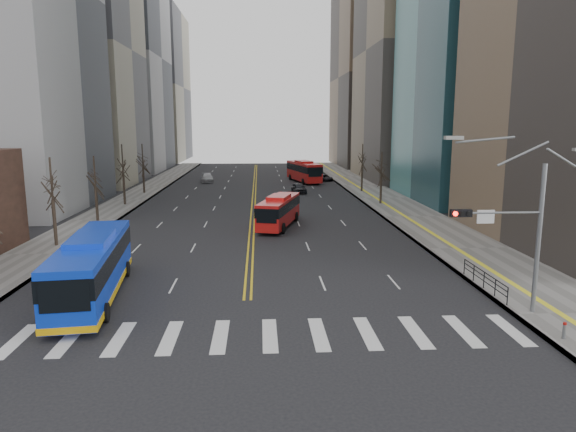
# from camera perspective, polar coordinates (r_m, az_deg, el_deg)

# --- Properties ---
(ground) EXTENTS (220.00, 220.00, 0.00)m
(ground) POSITION_cam_1_polar(r_m,az_deg,el_deg) (25.23, -4.79, -13.12)
(ground) COLOR black
(sidewalk_right) EXTENTS (7.00, 130.00, 0.15)m
(sidewalk_right) POSITION_cam_1_polar(r_m,az_deg,el_deg) (70.90, 10.48, 1.97)
(sidewalk_right) COLOR slate
(sidewalk_right) RESTS_ON ground
(sidewalk_left) EXTENTS (5.00, 130.00, 0.15)m
(sidewalk_left) POSITION_cam_1_polar(r_m,az_deg,el_deg) (71.01, -17.26, 1.70)
(sidewalk_left) COLOR slate
(sidewalk_left) RESTS_ON ground
(crosswalk) EXTENTS (26.70, 4.00, 0.01)m
(crosswalk) POSITION_cam_1_polar(r_m,az_deg,el_deg) (25.23, -4.79, -13.10)
(crosswalk) COLOR silver
(crosswalk) RESTS_ON ground
(centerline) EXTENTS (0.55, 100.00, 0.01)m
(centerline) POSITION_cam_1_polar(r_m,az_deg,el_deg) (78.81, -3.75, 2.88)
(centerline) COLOR gold
(centerline) RESTS_ON ground
(office_towers) EXTENTS (83.00, 134.00, 58.00)m
(office_towers) POSITION_cam_1_polar(r_m,az_deg,el_deg) (92.74, -3.78, 18.79)
(office_towers) COLOR #9A9A9D
(office_towers) RESTS_ON ground
(signal_mast) EXTENTS (5.37, 0.37, 9.39)m
(signal_mast) POSITION_cam_1_polar(r_m,az_deg,el_deg) (28.79, 23.71, -0.91)
(signal_mast) COLOR gray
(signal_mast) RESTS_ON ground
(pedestrian_railing) EXTENTS (0.06, 6.06, 1.02)m
(pedestrian_railing) POSITION_cam_1_polar(r_m,az_deg,el_deg) (33.44, 20.96, -6.38)
(pedestrian_railing) COLOR black
(pedestrian_railing) RESTS_ON sidewalk_right
(street_trees) EXTENTS (35.20, 47.20, 7.60)m
(street_trees) POSITION_cam_1_polar(r_m,az_deg,el_deg) (58.49, -11.05, 4.98)
(street_trees) COLOR black
(street_trees) RESTS_ON ground
(blue_bus) EXTENTS (4.15, 12.94, 3.68)m
(blue_bus) POSITION_cam_1_polar(r_m,az_deg,el_deg) (31.81, -20.91, -5.14)
(blue_bus) COLOR #0D35CE
(blue_bus) RESTS_ON ground
(red_bus_near) EXTENTS (4.77, 9.99, 3.13)m
(red_bus_near) POSITION_cam_1_polar(r_m,az_deg,el_deg) (50.29, -1.02, 0.76)
(red_bus_near) COLOR red
(red_bus_near) RESTS_ON ground
(red_bus_far) EXTENTS (5.40, 12.09, 3.72)m
(red_bus_far) POSITION_cam_1_polar(r_m,az_deg,el_deg) (89.96, 1.77, 5.12)
(red_bus_far) COLOR red
(red_bus_far) RESTS_ON ground
(car_white) EXTENTS (2.32, 4.63, 1.46)m
(car_white) POSITION_cam_1_polar(r_m,az_deg,el_deg) (40.33, -22.36, -3.85)
(car_white) COLOR white
(car_white) RESTS_ON ground
(car_dark_mid) EXTENTS (2.27, 4.52, 1.48)m
(car_dark_mid) POSITION_cam_1_polar(r_m,az_deg,el_deg) (75.49, 1.21, 3.14)
(car_dark_mid) COLOR black
(car_dark_mid) RESTS_ON ground
(car_silver) EXTENTS (2.57, 5.21, 1.46)m
(car_silver) POSITION_cam_1_polar(r_m,az_deg,el_deg) (91.05, -8.98, 4.21)
(car_silver) COLOR #96979B
(car_silver) RESTS_ON ground
(car_dark_far) EXTENTS (2.81, 4.38, 1.13)m
(car_dark_far) POSITION_cam_1_polar(r_m,az_deg,el_deg) (92.10, 4.13, 4.27)
(car_dark_far) COLOR black
(car_dark_far) RESTS_ON ground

